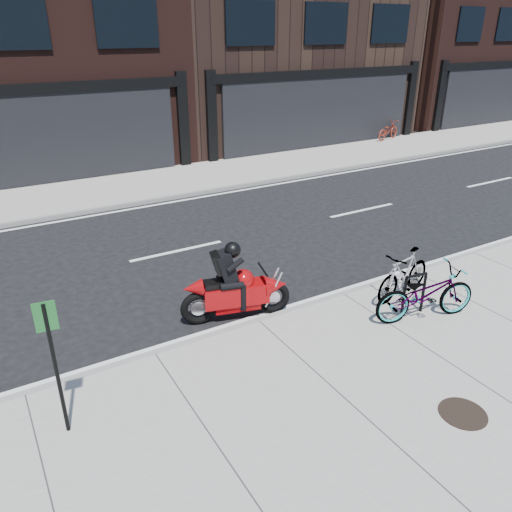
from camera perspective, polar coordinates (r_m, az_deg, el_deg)
ground at (r=10.82m, az=-5.02°, el=-3.18°), size 120.00×120.00×0.00m
sidewalk_near at (r=7.38m, az=13.09°, el=-18.46°), size 60.00×6.00×0.13m
sidewalk_far at (r=17.65m, az=-16.14°, el=7.29°), size 60.00×3.50×0.13m
building_mideast at (r=27.13m, az=0.82°, el=27.18°), size 12.00×10.00×12.50m
building_east at (r=34.89m, az=19.89°, el=25.73°), size 10.00×10.00×13.00m
bike_rack at (r=9.67m, az=17.63°, el=-3.78°), size 0.49×0.12×0.83m
bicycle_front at (r=9.57m, az=18.79°, el=-4.07°), size 2.07×1.17×1.03m
bicycle_rear at (r=10.26m, az=16.53°, el=-1.96°), size 1.67×0.73×0.97m
motorcycle at (r=9.28m, az=-1.76°, el=-3.61°), size 2.08×0.90×1.58m
bicycle_far at (r=25.46m, az=14.86°, el=13.71°), size 1.75×1.03×0.87m
manhole_cover at (r=7.83m, az=22.56°, el=-16.28°), size 0.71×0.71×0.02m
sign_post at (r=6.80m, az=-22.11°, el=-10.70°), size 0.26×0.05×1.96m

